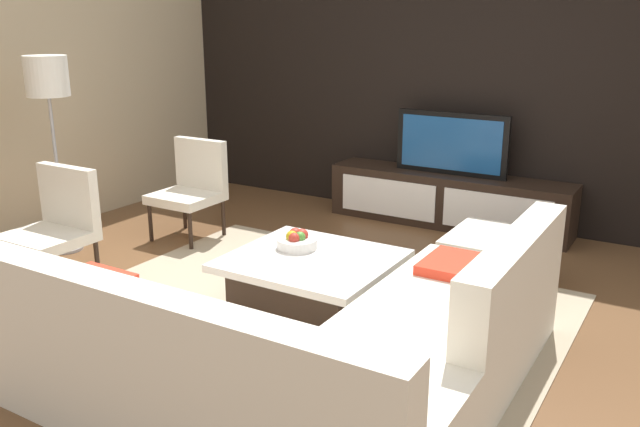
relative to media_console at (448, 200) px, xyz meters
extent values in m
plane|color=brown|center=(0.00, -2.40, -0.25)|extent=(14.00, 14.00, 0.00)
cube|color=black|center=(0.00, 0.30, 1.15)|extent=(6.40, 0.12, 2.80)
cube|color=#C6B28E|center=(-3.20, -2.20, 1.15)|extent=(0.12, 5.20, 2.80)
cube|color=tan|center=(-0.10, -2.40, -0.24)|extent=(3.25, 2.67, 0.01)
cube|color=black|center=(0.00, 0.00, 0.00)|extent=(2.29, 0.45, 0.50)
cube|color=white|center=(-0.53, -0.23, 0.00)|extent=(0.97, 0.01, 0.35)
cube|color=white|center=(0.53, -0.23, 0.00)|extent=(0.97, 0.01, 0.35)
cube|color=black|center=(0.00, 0.00, 0.54)|extent=(1.06, 0.05, 0.58)
cube|color=#194C8C|center=(0.00, -0.03, 0.54)|extent=(0.96, 0.01, 0.49)
cube|color=silver|center=(0.20, -3.70, -0.03)|extent=(2.37, 0.85, 0.44)
cube|color=silver|center=(0.20, -4.03, 0.38)|extent=(2.37, 0.18, 0.40)
cube|color=silver|center=(0.96, -2.53, -0.03)|extent=(0.85, 1.49, 0.44)
cube|color=silver|center=(1.30, -2.53, 0.38)|extent=(0.18, 1.49, 0.40)
cube|color=red|center=(-0.51, -3.70, 0.30)|extent=(0.36, 0.20, 0.22)
cube|color=red|center=(0.96, -2.16, 0.22)|extent=(0.60, 0.44, 0.06)
cube|color=black|center=(-0.10, -2.30, -0.08)|extent=(0.85, 0.78, 0.33)
cube|color=white|center=(-0.10, -2.30, 0.10)|extent=(1.06, 0.98, 0.05)
cylinder|color=black|center=(-2.19, -3.18, -0.06)|extent=(0.04, 0.04, 0.38)
cylinder|color=black|center=(-1.71, -3.18, -0.06)|extent=(0.04, 0.04, 0.38)
cylinder|color=black|center=(-2.19, -2.73, -0.06)|extent=(0.04, 0.04, 0.38)
cylinder|color=black|center=(-1.71, -2.73, -0.06)|extent=(0.04, 0.04, 0.38)
cube|color=silver|center=(-1.95, -2.95, 0.13)|extent=(0.57, 0.53, 0.08)
cube|color=silver|center=(-1.95, -2.73, 0.40)|extent=(0.57, 0.08, 0.45)
cylinder|color=#A5A5AA|center=(-2.54, -2.35, -0.24)|extent=(0.28, 0.28, 0.02)
cylinder|color=#A5A5AA|center=(-2.54, -2.35, 0.41)|extent=(0.03, 0.03, 1.28)
cylinder|color=white|center=(-2.54, -2.35, 1.21)|extent=(0.34, 0.34, 0.32)
cube|color=silver|center=(0.86, -1.28, -0.05)|extent=(0.70, 0.70, 0.40)
cylinder|color=silver|center=(-0.28, -2.20, 0.17)|extent=(0.28, 0.28, 0.07)
sphere|color=#4C8C33|center=(-0.26, -2.20, 0.22)|extent=(0.08, 0.08, 0.08)
sphere|color=#B23326|center=(-0.27, -2.15, 0.22)|extent=(0.09, 0.09, 0.09)
sphere|color=#B23326|center=(-0.31, -2.17, 0.22)|extent=(0.09, 0.09, 0.09)
sphere|color=gold|center=(-0.31, -2.22, 0.22)|extent=(0.08, 0.08, 0.08)
sphere|color=#B23326|center=(-0.28, -2.24, 0.22)|extent=(0.08, 0.08, 0.08)
cylinder|color=black|center=(-2.08, -1.80, -0.06)|extent=(0.04, 0.04, 0.38)
cylinder|color=black|center=(-1.62, -1.80, -0.06)|extent=(0.04, 0.04, 0.38)
cylinder|color=black|center=(-2.08, -1.36, -0.06)|extent=(0.04, 0.04, 0.38)
cylinder|color=black|center=(-1.62, -1.36, -0.06)|extent=(0.04, 0.04, 0.38)
cube|color=silver|center=(-1.85, -1.58, 0.13)|extent=(0.54, 0.52, 0.08)
cube|color=silver|center=(-1.85, -1.36, 0.40)|extent=(0.54, 0.08, 0.45)
camera|label=1|loc=(2.09, -5.83, 1.67)|focal=37.35mm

